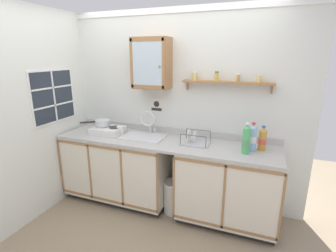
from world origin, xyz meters
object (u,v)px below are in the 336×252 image
object	(u,v)px
bottle_soda_green_2	(246,140)
dish_rack	(194,141)
sink	(144,138)
trash_bin	(173,197)
hot_plate_stove	(108,130)
saucepan	(102,123)
warning_sign	(157,106)
wall_cabinet	(151,63)
mug	(120,130)
bottle_water_blue_0	(253,138)
bottle_juice_amber_1	(262,139)

from	to	relation	value
bottle_soda_green_2	dish_rack	bearing A→B (deg)	169.82
sink	trash_bin	distance (m)	0.81
hot_plate_stove	saucepan	xyz separation A→B (m)	(-0.10, 0.02, 0.09)
warning_sign	trash_bin	size ratio (longest dim) A/B	0.49
bottle_soda_green_2	warning_sign	distance (m)	1.26
bottle_soda_green_2	dish_rack	world-z (taller)	bottle_soda_green_2
saucepan	wall_cabinet	distance (m)	1.02
warning_sign	trash_bin	distance (m)	1.18
mug	wall_cabinet	xyz separation A→B (m)	(0.39, 0.16, 0.85)
warning_sign	trash_bin	bearing A→B (deg)	-46.15
bottle_soda_green_2	trash_bin	world-z (taller)	bottle_soda_green_2
sink	saucepan	bearing A→B (deg)	-177.88
sink	trash_bin	size ratio (longest dim) A/B	1.27
trash_bin	bottle_water_blue_0	bearing A→B (deg)	6.56
warning_sign	trash_bin	world-z (taller)	warning_sign
hot_plate_stove	dish_rack	size ratio (longest dim) A/B	1.20
bottle_juice_amber_1	trash_bin	world-z (taller)	bottle_juice_amber_1
trash_bin	mug	bearing A→B (deg)	172.39
hot_plate_stove	wall_cabinet	xyz separation A→B (m)	(0.56, 0.19, 0.86)
wall_cabinet	trash_bin	bearing A→B (deg)	-34.74
warning_sign	trash_bin	xyz separation A→B (m)	(0.37, -0.38, -1.05)
bottle_water_blue_0	trash_bin	size ratio (longest dim) A/B	0.75
hot_plate_stove	dish_rack	world-z (taller)	dish_rack
hot_plate_stove	bottle_water_blue_0	world-z (taller)	bottle_water_blue_0
bottle_soda_green_2	sink	bearing A→B (deg)	174.46
saucepan	bottle_water_blue_0	world-z (taller)	bottle_water_blue_0
saucepan	dish_rack	bearing A→B (deg)	0.26
bottle_juice_amber_1	wall_cabinet	world-z (taller)	wall_cabinet
warning_sign	wall_cabinet	bearing A→B (deg)	-94.42
bottle_juice_amber_1	wall_cabinet	size ratio (longest dim) A/B	0.45
wall_cabinet	warning_sign	size ratio (longest dim) A/B	2.96
bottle_water_blue_0	wall_cabinet	xyz separation A→B (m)	(-1.25, 0.16, 0.76)
hot_plate_stove	dish_rack	xyz separation A→B (m)	(1.17, 0.03, -0.01)
wall_cabinet	warning_sign	bearing A→B (deg)	85.58
sink	bottle_soda_green_2	world-z (taller)	bottle_soda_green_2
bottle_juice_amber_1	bottle_soda_green_2	size ratio (longest dim) A/B	0.82
dish_rack	mug	bearing A→B (deg)	179.62
bottle_soda_green_2	mug	distance (m)	1.59
bottle_water_blue_0	dish_rack	xyz separation A→B (m)	(-0.64, -0.00, -0.11)
trash_bin	bottle_juice_amber_1	bearing A→B (deg)	8.93
hot_plate_stove	mug	xyz separation A→B (m)	(0.16, 0.03, 0.01)
bottle_juice_amber_1	bottle_soda_green_2	world-z (taller)	bottle_soda_green_2
bottle_water_blue_0	trash_bin	xyz separation A→B (m)	(-0.87, -0.10, -0.84)
sink	bottle_juice_amber_1	size ratio (longest dim) A/B	1.94
hot_plate_stove	trash_bin	size ratio (longest dim) A/B	0.92
saucepan	warning_sign	size ratio (longest dim) A/B	1.61
bottle_juice_amber_1	mug	size ratio (longest dim) A/B	2.08
hot_plate_stove	saucepan	distance (m)	0.13
hot_plate_stove	warning_sign	bearing A→B (deg)	28.86
dish_rack	bottle_water_blue_0	bearing A→B (deg)	0.36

